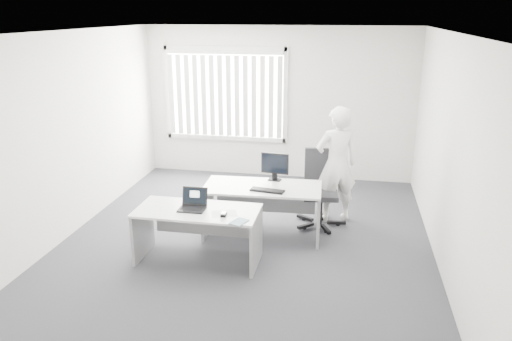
% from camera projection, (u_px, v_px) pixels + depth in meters
% --- Properties ---
extents(ground, '(6.00, 6.00, 0.00)m').
position_uv_depth(ground, '(245.00, 242.00, 6.87)').
color(ground, '#414046').
rests_on(ground, ground).
extents(wall_back, '(5.00, 0.02, 2.80)m').
position_uv_depth(wall_back, '(278.00, 104.00, 9.25)').
color(wall_back, silver).
rests_on(wall_back, ground).
extents(wall_front, '(5.00, 0.02, 2.80)m').
position_uv_depth(wall_front, '(160.00, 247.00, 3.63)').
color(wall_front, silver).
rests_on(wall_front, ground).
extents(wall_left, '(0.02, 6.00, 2.80)m').
position_uv_depth(wall_left, '(68.00, 136.00, 6.88)').
color(wall_left, silver).
rests_on(wall_left, ground).
extents(wall_right, '(0.02, 6.00, 2.80)m').
position_uv_depth(wall_right, '(448.00, 154.00, 6.00)').
color(wall_right, silver).
rests_on(wall_right, ground).
extents(ceiling, '(5.00, 6.00, 0.02)m').
position_uv_depth(ceiling, '(244.00, 32.00, 6.01)').
color(ceiling, white).
rests_on(ceiling, wall_back).
extents(window, '(2.32, 0.06, 1.76)m').
position_uv_depth(window, '(225.00, 94.00, 9.34)').
color(window, silver).
rests_on(window, wall_back).
extents(blinds, '(2.20, 0.10, 1.50)m').
position_uv_depth(blinds, '(224.00, 96.00, 9.29)').
color(blinds, silver).
rests_on(blinds, wall_back).
extents(desk_near, '(1.53, 0.72, 0.70)m').
position_uv_depth(desk_near, '(198.00, 224.00, 6.23)').
color(desk_near, silver).
rests_on(desk_near, ground).
extents(desk_far, '(1.65, 0.83, 0.74)m').
position_uv_depth(desk_far, '(262.00, 200.00, 6.93)').
color(desk_far, silver).
rests_on(desk_far, ground).
extents(office_chair, '(0.71, 0.71, 1.12)m').
position_uv_depth(office_chair, '(320.00, 202.00, 7.38)').
color(office_chair, black).
rests_on(office_chair, ground).
extents(person, '(0.75, 0.64, 1.75)m').
position_uv_depth(person, '(336.00, 165.00, 7.36)').
color(person, white).
rests_on(person, ground).
extents(laptop, '(0.32, 0.29, 0.25)m').
position_uv_depth(laptop, '(191.00, 201.00, 6.11)').
color(laptop, black).
rests_on(laptop, desk_near).
extents(paper_sheet, '(0.36, 0.31, 0.00)m').
position_uv_depth(paper_sheet, '(224.00, 214.00, 6.04)').
color(paper_sheet, white).
rests_on(paper_sheet, desk_near).
extents(mouse, '(0.07, 0.11, 0.05)m').
position_uv_depth(mouse, '(224.00, 214.00, 5.97)').
color(mouse, silver).
rests_on(mouse, paper_sheet).
extents(booklet, '(0.22, 0.26, 0.01)m').
position_uv_depth(booklet, '(239.00, 222.00, 5.80)').
color(booklet, silver).
rests_on(booklet, desk_near).
extents(keyboard, '(0.47, 0.22, 0.02)m').
position_uv_depth(keyboard, '(267.00, 190.00, 6.68)').
color(keyboard, black).
rests_on(keyboard, desk_far).
extents(monitor, '(0.41, 0.17, 0.40)m').
position_uv_depth(monitor, '(275.00, 167.00, 7.06)').
color(monitor, black).
rests_on(monitor, desk_far).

